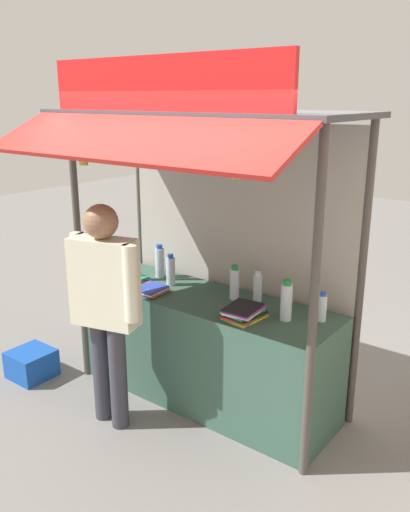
{
  "coord_description": "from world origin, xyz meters",
  "views": [
    {
      "loc": [
        2.43,
        -3.16,
        2.47
      ],
      "look_at": [
        0.0,
        0.0,
        1.26
      ],
      "focal_mm": 37.2,
      "sensor_mm": 36.0,
      "label": 1
    }
  ],
  "objects_px": {
    "water_bottle_front_right": "(322,307)",
    "plastic_crate": "(32,364)",
    "water_bottle_mid_right": "(171,271)",
    "banana_bunch_rightmost": "(169,160)",
    "magazine_stack_rear_center": "(151,290)",
    "banana_bunch_leftmost": "(84,157)",
    "magazine_stack_front_left": "(132,281)",
    "magazine_stack_center": "(244,312)",
    "water_bottle_mid_left": "(257,288)",
    "vendor_person": "(105,297)",
    "water_bottle_far_left": "(160,262)",
    "banana_bunch_inner_right": "(236,168)",
    "water_bottle_far_right": "(286,301)",
    "water_bottle_left": "(234,283)"
  },
  "relations": [
    {
      "from": "water_bottle_far_right",
      "to": "plastic_crate",
      "type": "height_order",
      "value": "water_bottle_far_right"
    },
    {
      "from": "banana_bunch_inner_right",
      "to": "water_bottle_front_right",
      "type": "bearing_deg",
      "value": 58.61
    },
    {
      "from": "magazine_stack_rear_center",
      "to": "plastic_crate",
      "type": "xyz_separation_m",
      "value": [
        -1.05,
        -0.5,
        -0.81
      ]
    },
    {
      "from": "water_bottle_mid_right",
      "to": "vendor_person",
      "type": "relative_size",
      "value": 0.16
    },
    {
      "from": "water_bottle_mid_right",
      "to": "magazine_stack_front_left",
      "type": "height_order",
      "value": "water_bottle_mid_right"
    },
    {
      "from": "water_bottle_far_right",
      "to": "water_bottle_left",
      "type": "height_order",
      "value": "water_bottle_far_right"
    },
    {
      "from": "magazine_stack_front_left",
      "to": "vendor_person",
      "type": "height_order",
      "value": "vendor_person"
    },
    {
      "from": "water_bottle_left",
      "to": "vendor_person",
      "type": "bearing_deg",
      "value": -124.22
    },
    {
      "from": "magazine_stack_rear_center",
      "to": "plastic_crate",
      "type": "distance_m",
      "value": 1.42
    },
    {
      "from": "water_bottle_mid_left",
      "to": "banana_bunch_rightmost",
      "type": "height_order",
      "value": "banana_bunch_rightmost"
    },
    {
      "from": "water_bottle_front_right",
      "to": "plastic_crate",
      "type": "xyz_separation_m",
      "value": [
        -2.42,
        -0.83,
        -0.89
      ]
    },
    {
      "from": "banana_bunch_leftmost",
      "to": "water_bottle_far_right",
      "type": "bearing_deg",
      "value": 16.02
    },
    {
      "from": "water_bottle_far_right",
      "to": "vendor_person",
      "type": "height_order",
      "value": "vendor_person"
    },
    {
      "from": "water_bottle_mid_right",
      "to": "banana_bunch_rightmost",
      "type": "height_order",
      "value": "banana_bunch_rightmost"
    },
    {
      "from": "magazine_stack_front_left",
      "to": "banana_bunch_leftmost",
      "type": "bearing_deg",
      "value": -113.96
    },
    {
      "from": "water_bottle_front_right",
      "to": "water_bottle_far_right",
      "type": "bearing_deg",
      "value": -147.25
    },
    {
      "from": "banana_bunch_leftmost",
      "to": "vendor_person",
      "type": "height_order",
      "value": "banana_bunch_leftmost"
    },
    {
      "from": "water_bottle_mid_right",
      "to": "magazine_stack_rear_center",
      "type": "xyz_separation_m",
      "value": [
        -0.0,
        -0.25,
        -0.1
      ]
    },
    {
      "from": "vendor_person",
      "to": "water_bottle_front_right",
      "type": "bearing_deg",
      "value": 18.1
    },
    {
      "from": "water_bottle_left",
      "to": "magazine_stack_front_left",
      "type": "bearing_deg",
      "value": -165.0
    },
    {
      "from": "magazine_stack_center",
      "to": "banana_bunch_leftmost",
      "type": "height_order",
      "value": "banana_bunch_leftmost"
    },
    {
      "from": "magazine_stack_center",
      "to": "magazine_stack_front_left",
      "type": "xyz_separation_m",
      "value": [
        -1.18,
        0.04,
        -0.02
      ]
    },
    {
      "from": "magazine_stack_center",
      "to": "banana_bunch_inner_right",
      "type": "height_order",
      "value": "banana_bunch_inner_right"
    },
    {
      "from": "magazine_stack_center",
      "to": "magazine_stack_front_left",
      "type": "relative_size",
      "value": 1.03
    },
    {
      "from": "water_bottle_left",
      "to": "plastic_crate",
      "type": "height_order",
      "value": "water_bottle_left"
    },
    {
      "from": "water_bottle_far_right",
      "to": "magazine_stack_center",
      "type": "bearing_deg",
      "value": -147.56
    },
    {
      "from": "water_bottle_far_right",
      "to": "magazine_stack_center",
      "type": "xyz_separation_m",
      "value": [
        -0.26,
        -0.16,
        -0.1
      ]
    },
    {
      "from": "water_bottle_far_left",
      "to": "vendor_person",
      "type": "relative_size",
      "value": 0.17
    },
    {
      "from": "water_bottle_front_right",
      "to": "plastic_crate",
      "type": "relative_size",
      "value": 0.62
    },
    {
      "from": "plastic_crate",
      "to": "banana_bunch_leftmost",
      "type": "bearing_deg",
      "value": 21.08
    },
    {
      "from": "banana_bunch_rightmost",
      "to": "water_bottle_left",
      "type": "bearing_deg",
      "value": 73.21
    },
    {
      "from": "banana_bunch_leftmost",
      "to": "magazine_stack_rear_center",
      "type": "bearing_deg",
      "value": 30.88
    },
    {
      "from": "water_bottle_front_right",
      "to": "magazine_stack_rear_center",
      "type": "distance_m",
      "value": 1.41
    },
    {
      "from": "water_bottle_mid_left",
      "to": "water_bottle_front_right",
      "type": "height_order",
      "value": "water_bottle_mid_left"
    },
    {
      "from": "banana_bunch_leftmost",
      "to": "magazine_stack_front_left",
      "type": "bearing_deg",
      "value": 66.04
    },
    {
      "from": "banana_bunch_rightmost",
      "to": "plastic_crate",
      "type": "distance_m",
      "value": 2.45
    },
    {
      "from": "water_bottle_front_right",
      "to": "water_bottle_far_left",
      "type": "distance_m",
      "value": 1.58
    },
    {
      "from": "magazine_stack_center",
      "to": "banana_bunch_leftmost",
      "type": "distance_m",
      "value": 1.72
    },
    {
      "from": "water_bottle_left",
      "to": "plastic_crate",
      "type": "distance_m",
      "value": 2.07
    },
    {
      "from": "water_bottle_front_right",
      "to": "water_bottle_left",
      "type": "xyz_separation_m",
      "value": [
        -0.75,
        -0.03,
        0.03
      ]
    },
    {
      "from": "magazine_stack_front_left",
      "to": "banana_bunch_rightmost",
      "type": "xyz_separation_m",
      "value": [
        0.73,
        -0.32,
        1.12
      ]
    },
    {
      "from": "banana_bunch_inner_right",
      "to": "magazine_stack_front_left",
      "type": "bearing_deg",
      "value": 165.87
    },
    {
      "from": "water_bottle_far_left",
      "to": "banana_bunch_rightmost",
      "type": "bearing_deg",
      "value": -42.32
    },
    {
      "from": "water_bottle_mid_left",
      "to": "banana_bunch_leftmost",
      "type": "bearing_deg",
      "value": -153.27
    },
    {
      "from": "magazine_stack_center",
      "to": "water_bottle_far_right",
      "type": "bearing_deg",
      "value": 32.44
    },
    {
      "from": "water_bottle_mid_left",
      "to": "magazine_stack_center",
      "type": "distance_m",
      "value": 0.35
    },
    {
      "from": "water_bottle_far_left",
      "to": "magazine_stack_rear_center",
      "type": "distance_m",
      "value": 0.42
    },
    {
      "from": "vendor_person",
      "to": "plastic_crate",
      "type": "relative_size",
      "value": 4.88
    },
    {
      "from": "water_bottle_mid_left",
      "to": "water_bottle_front_right",
      "type": "xyz_separation_m",
      "value": [
        0.57,
        -0.03,
        -0.01
      ]
    },
    {
      "from": "magazine_stack_rear_center",
      "to": "banana_bunch_leftmost",
      "type": "height_order",
      "value": "banana_bunch_leftmost"
    }
  ]
}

